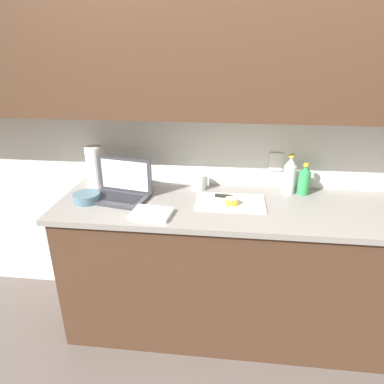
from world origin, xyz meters
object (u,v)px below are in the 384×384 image
object	(u,v)px
knife	(231,197)
paper_towel_roll	(95,167)
bottle_green_soda	(304,180)
bowl_white	(87,198)
laptop	(121,189)
cutting_board	(230,202)
measuring_cup	(199,182)
bottle_oil_tall	(289,176)
lemon_half_cut	(231,201)

from	to	relation	value
knife	paper_towel_roll	bearing A→B (deg)	178.31
bottle_green_soda	bowl_white	bearing A→B (deg)	-168.43
laptop	paper_towel_roll	size ratio (longest dim) A/B	1.44
knife	paper_towel_roll	world-z (taller)	paper_towel_roll
paper_towel_roll	bottle_green_soda	bearing A→B (deg)	0.62
cutting_board	bowl_white	size ratio (longest dim) A/B	2.57
cutting_board	knife	size ratio (longest dim) A/B	1.36
laptop	measuring_cup	world-z (taller)	laptop
bottle_green_soda	paper_towel_roll	distance (m)	1.37
bottle_oil_tall	bowl_white	distance (m)	1.28
bottle_oil_tall	measuring_cup	distance (m)	0.58
cutting_board	paper_towel_roll	distance (m)	0.94
bottle_oil_tall	bottle_green_soda	bearing A→B (deg)	0.00
measuring_cup	laptop	bearing A→B (deg)	-157.42
bowl_white	cutting_board	bearing A→B (deg)	5.05
measuring_cup	bowl_white	bearing A→B (deg)	-156.98
lemon_half_cut	paper_towel_roll	distance (m)	0.95
cutting_board	knife	xyz separation A→B (m)	(0.00, 0.06, 0.01)
laptop	knife	size ratio (longest dim) A/B	1.29
bottle_oil_tall	measuring_cup	xyz separation A→B (m)	(-0.58, 0.01, -0.07)
bottle_green_soda	paper_towel_roll	bearing A→B (deg)	-179.38
bowl_white	paper_towel_roll	bearing A→B (deg)	96.89
bowl_white	bottle_oil_tall	bearing A→B (deg)	12.42
lemon_half_cut	bowl_white	world-z (taller)	bowl_white
bowl_white	lemon_half_cut	bearing A→B (deg)	2.62
cutting_board	knife	bearing A→B (deg)	87.84
laptop	bowl_white	xyz separation A→B (m)	(-0.19, -0.09, -0.03)
knife	bottle_green_soda	world-z (taller)	bottle_green_soda
lemon_half_cut	measuring_cup	bearing A→B (deg)	131.70
laptop	bottle_green_soda	world-z (taller)	laptop
knife	bottle_oil_tall	xyz separation A→B (m)	(0.37, 0.14, 0.10)
bottle_green_soda	knife	bearing A→B (deg)	-163.01
knife	bottle_oil_tall	world-z (taller)	bottle_oil_tall
knife	bottle_oil_tall	size ratio (longest dim) A/B	1.18
measuring_cup	lemon_half_cut	bearing A→B (deg)	-48.30
bottle_oil_tall	paper_towel_roll	world-z (taller)	paper_towel_roll
bottle_oil_tall	bowl_white	world-z (taller)	bottle_oil_tall
bottle_green_soda	bowl_white	distance (m)	1.37
cutting_board	measuring_cup	size ratio (longest dim) A/B	3.68
lemon_half_cut	bottle_green_soda	world-z (taller)	bottle_green_soda
knife	measuring_cup	size ratio (longest dim) A/B	2.70
knife	cutting_board	bearing A→B (deg)	-85.96
cutting_board	bottle_oil_tall	size ratio (longest dim) A/B	1.61
laptop	bowl_white	size ratio (longest dim) A/B	2.44
laptop	measuring_cup	xyz separation A→B (m)	(0.47, 0.20, -0.01)
knife	lemon_half_cut	size ratio (longest dim) A/B	3.97
lemon_half_cut	bottle_oil_tall	bearing A→B (deg)	32.78
lemon_half_cut	bottle_green_soda	bearing A→B (deg)	27.05
lemon_half_cut	laptop	bearing A→B (deg)	176.22
laptop	bottle_green_soda	xyz separation A→B (m)	(1.15, 0.19, 0.03)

